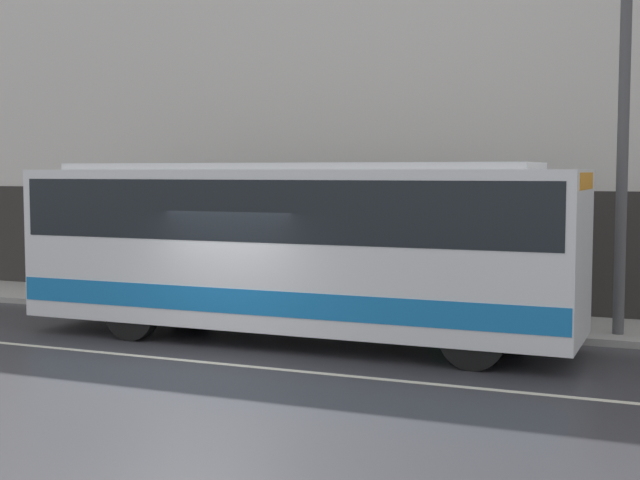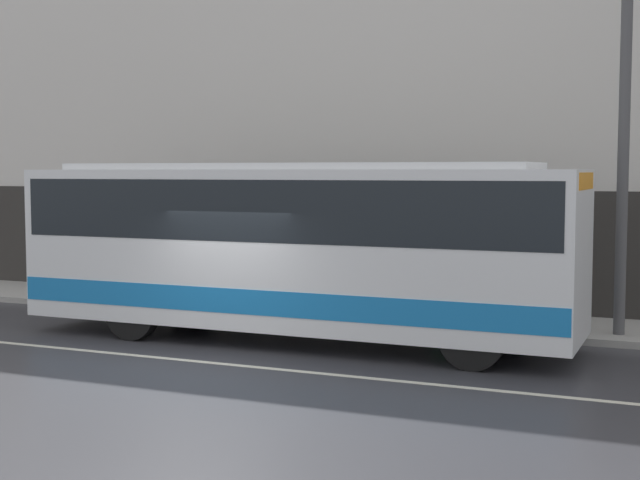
# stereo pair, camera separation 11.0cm
# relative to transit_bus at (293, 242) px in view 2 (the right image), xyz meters

# --- Properties ---
(ground_plane) EXTENTS (60.00, 60.00, 0.00)m
(ground_plane) POSITION_rel_transit_bus_xyz_m (-0.73, -2.28, -1.90)
(ground_plane) COLOR #333338
(sidewalk) EXTENTS (60.00, 2.63, 0.14)m
(sidewalk) POSITION_rel_transit_bus_xyz_m (-0.73, 3.04, -1.83)
(sidewalk) COLOR #A09E99
(sidewalk) RESTS_ON ground_plane
(building_facade) EXTENTS (60.00, 0.35, 11.83)m
(building_facade) POSITION_rel_transit_bus_xyz_m (-0.73, 4.49, 3.82)
(building_facade) COLOR silver
(building_facade) RESTS_ON ground_plane
(lane_stripe) EXTENTS (54.00, 0.14, 0.01)m
(lane_stripe) POSITION_rel_transit_bus_xyz_m (-0.73, -2.28, -1.89)
(lane_stripe) COLOR beige
(lane_stripe) RESTS_ON ground_plane
(transit_bus) EXTENTS (10.60, 2.49, 3.37)m
(transit_bus) POSITION_rel_transit_bus_xyz_m (0.00, 0.00, 0.00)
(transit_bus) COLOR white
(transit_bus) RESTS_ON ground_plane
(utility_pole_near) EXTENTS (0.21, 0.21, 8.97)m
(utility_pole_near) POSITION_rel_transit_bus_xyz_m (5.67, 2.43, 2.72)
(utility_pole_near) COLOR #4C4C4F
(utility_pole_near) RESTS_ON sidewalk
(pedestrian_waiting) EXTENTS (0.36, 0.36, 1.71)m
(pedestrian_waiting) POSITION_rel_transit_bus_xyz_m (1.99, 3.28, -0.96)
(pedestrian_waiting) COLOR #1E5933
(pedestrian_waiting) RESTS_ON sidewalk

